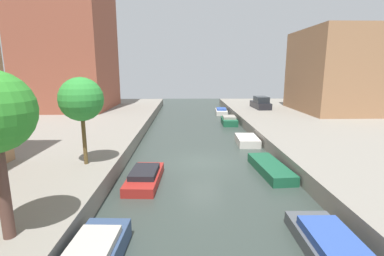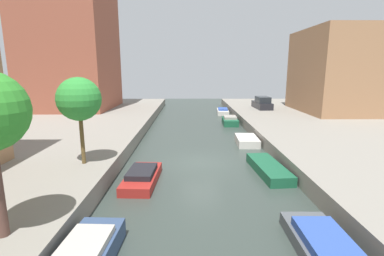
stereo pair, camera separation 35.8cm
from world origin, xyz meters
name	(u,v)px [view 2 (the right image)]	position (x,y,z in m)	size (l,w,h in m)	color
ground_plane	(201,162)	(0.00, 0.00, 0.00)	(84.00, 84.00, 0.00)	#333D38
apartment_tower_far	(67,2)	(-16.00, 19.91, 14.38)	(10.00, 11.24, 26.75)	brown
low_block_right	(345,71)	(18.00, 16.49, 5.90)	(10.00, 11.35, 9.79)	#9E704C
street_tree_2	(79,99)	(-6.60, -3.03, 4.54)	(2.31, 2.31, 4.72)	brown
parked_car	(262,103)	(8.96, 19.29, 1.66)	(1.87, 4.53, 1.59)	black
moored_boat_left_1	(86,255)	(-4.01, -10.16, 0.41)	(1.72, 3.65, 0.91)	#33476B
moored_boat_left_2	(142,177)	(-3.36, -3.37, 0.33)	(1.81, 4.10, 0.78)	maroon
moored_boat_right_1	(327,251)	(3.69, -9.92, 0.34)	(1.75, 4.61, 0.81)	#4C5156
moored_boat_right_2	(269,168)	(3.98, -2.01, 0.28)	(1.79, 4.67, 0.56)	#195638
moored_boat_right_3	(247,141)	(4.02, 4.63, 0.31)	(1.80, 3.12, 0.62)	beige
moored_boat_right_4	(230,121)	(3.85, 13.31, 0.41)	(1.73, 3.53, 0.94)	#195638
moored_boat_right_5	(223,111)	(3.95, 21.06, 0.35)	(1.75, 3.98, 0.80)	beige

